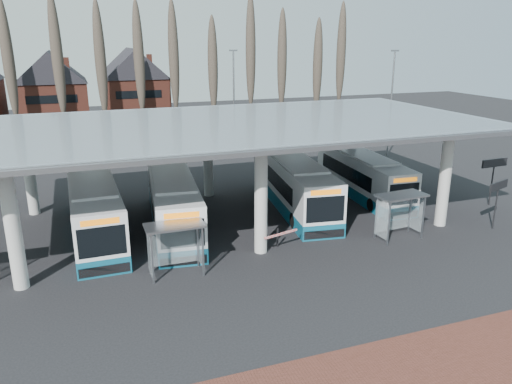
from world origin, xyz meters
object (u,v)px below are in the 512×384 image
object	(u,v)px
bus_3	(362,175)
shelter_1	(175,237)
bus_1	(173,202)
bus_2	(294,184)
bus_0	(94,208)
shelter_2	(399,206)

from	to	relation	value
bus_3	shelter_1	distance (m)	17.69
shelter_1	bus_1	bearing A→B (deg)	80.18
bus_1	bus_2	xyz separation A→B (m)	(8.59, 0.90, 0.05)
bus_0	bus_2	size ratio (longest dim) A/B	0.98
bus_3	shelter_1	world-z (taller)	bus_3
bus_2	shelter_1	bearing A→B (deg)	-134.86
bus_0	shelter_1	xyz separation A→B (m)	(3.44, -6.93, 0.34)
bus_2	shelter_1	size ratio (longest dim) A/B	4.36
bus_3	shelter_2	world-z (taller)	bus_3
bus_1	bus_3	world-z (taller)	bus_1
bus_3	bus_1	bearing A→B (deg)	-168.85
shelter_1	shelter_2	size ratio (longest dim) A/B	0.96
shelter_2	bus_1	bearing A→B (deg)	147.98
bus_3	shelter_1	xyz separation A→B (m)	(-15.62, -8.29, 0.45)
shelter_1	shelter_2	xyz separation A→B (m)	(13.10, 0.22, 0.02)
bus_0	shelter_2	distance (m)	17.86
bus_1	bus_3	size ratio (longest dim) A/B	1.06
bus_0	bus_3	world-z (taller)	bus_0
shelter_1	bus_0	bearing A→B (deg)	116.78
bus_2	shelter_2	xyz separation A→B (m)	(3.34, -7.21, 0.35)
bus_1	bus_3	bearing A→B (deg)	13.29
shelter_1	shelter_2	bearing A→B (deg)	1.31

